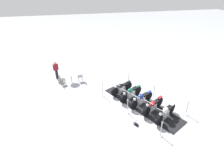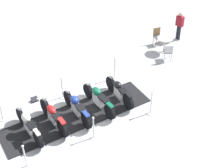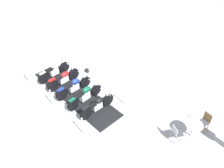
{
  "view_description": "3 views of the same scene",
  "coord_description": "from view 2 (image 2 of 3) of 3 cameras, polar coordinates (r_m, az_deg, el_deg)",
  "views": [
    {
      "loc": [
        4.27,
        9.37,
        7.6
      ],
      "look_at": [
        1.79,
        -1.39,
        1.13
      ],
      "focal_mm": 28.45,
      "sensor_mm": 36.0,
      "label": 1
    },
    {
      "loc": [
        -10.08,
        -0.82,
        9.28
      ],
      "look_at": [
        0.91,
        -1.45,
        0.87
      ],
      "focal_mm": 53.96,
      "sensor_mm": 36.0,
      "label": 2
    },
    {
      "loc": [
        -0.46,
        -9.49,
        8.15
      ],
      "look_at": [
        1.97,
        -0.76,
        0.82
      ],
      "focal_mm": 35.3,
      "sensor_mm": 36.0,
      "label": 3
    }
  ],
  "objects": [
    {
      "name": "cafe_chair_near_table",
      "position": [
        18.13,
        7.7,
        8.18
      ],
      "size": [
        0.5,
        0.5,
        0.92
      ],
      "rotation": [
        0.0,
        0.0,
        -2.84
      ],
      "color": "olive",
      "rests_on": "ground_plane"
    },
    {
      "name": "stanchion_right_mid",
      "position": [
        14.49,
        -8.4,
        -1.16
      ],
      "size": [
        0.33,
        0.33,
        1.09
      ],
      "color": "silver",
      "rests_on": "ground_plane"
    },
    {
      "name": "stanchion_left_mid",
      "position": [
        12.55,
        -3.12,
        -7.84
      ],
      "size": [
        0.28,
        0.28,
        1.05
      ],
      "color": "silver",
      "rests_on": "ground_plane"
    },
    {
      "name": "stanchion_right_front",
      "position": [
        15.4,
        0.48,
        2.05
      ],
      "size": [
        0.33,
        0.33,
        1.14
      ],
      "color": "silver",
      "rests_on": "ground_plane"
    },
    {
      "name": "display_platform",
      "position": [
        13.71,
        -5.87,
        -5.34
      ],
      "size": [
        4.28,
        6.19,
        0.04
      ],
      "primitive_type": "cube",
      "rotation": [
        0.0,
        0.0,
        2.06
      ],
      "color": "black",
      "rests_on": "ground_plane"
    },
    {
      "name": "cafe_chair_across_table",
      "position": [
        16.83,
        9.48,
        5.5
      ],
      "size": [
        0.41,
        0.41,
        0.89
      ],
      "rotation": [
        0.0,
        0.0,
        0.02
      ],
      "color": "#B7B7BC",
      "rests_on": "ground_plane"
    },
    {
      "name": "motorcycle_black",
      "position": [
        14.14,
        1.18,
        -1.1
      ],
      "size": [
        1.91,
        1.13,
        0.99
      ],
      "rotation": [
        0.0,
        0.0,
        0.47
      ],
      "color": "black",
      "rests_on": "display_platform"
    },
    {
      "name": "stanchion_right_rear",
      "position": [
        14.0,
        -18.21,
        -4.61
      ],
      "size": [
        0.31,
        0.31,
        1.02
      ],
      "color": "silver",
      "rests_on": "ground_plane"
    },
    {
      "name": "cafe_table",
      "position": [
        17.48,
        8.93,
        7.11
      ],
      "size": [
        0.78,
        0.78,
        0.79
      ],
      "color": "#B7B7BC",
      "rests_on": "ground_plane"
    },
    {
      "name": "bystander_person",
      "position": [
        18.57,
        11.38,
        10.01
      ],
      "size": [
        0.45,
        0.42,
        1.6
      ],
      "rotation": [
        0.0,
        0.0,
        2.26
      ],
      "color": "#23232D",
      "rests_on": "ground_plane"
    },
    {
      "name": "ground_plane",
      "position": [
        13.73,
        -5.86,
        -5.4
      ],
      "size": [
        80.0,
        80.0,
        0.0
      ],
      "primitive_type": "plane",
      "color": "#A8AAB2"
    },
    {
      "name": "motorcycle_navy",
      "position": [
        13.42,
        -6.04,
        -3.82
      ],
      "size": [
        2.05,
        1.23,
        0.97
      ],
      "rotation": [
        0.0,
        0.0,
        0.5
      ],
      "color": "black",
      "rests_on": "display_platform"
    },
    {
      "name": "stanchion_left_rear",
      "position": [
        12.01,
        -14.41,
        -12.37
      ],
      "size": [
        0.34,
        0.34,
        1.07
      ],
      "color": "silver",
      "rests_on": "ground_plane"
    },
    {
      "name": "stanchion_left_front",
      "position": [
        13.64,
        6.62,
        -3.87
      ],
      "size": [
        0.34,
        0.34,
        1.09
      ],
      "color": "silver",
      "rests_on": "ground_plane"
    },
    {
      "name": "motorcycle_cream",
      "position": [
        12.95,
        -14.01,
        -6.62
      ],
      "size": [
        1.92,
        1.28,
        0.99
      ],
      "rotation": [
        0.0,
        0.0,
        0.57
      ],
      "color": "black",
      "rests_on": "display_platform"
    },
    {
      "name": "motorcycle_forest",
      "position": [
        13.74,
        -2.34,
        -2.4
      ],
      "size": [
        2.0,
        1.34,
        0.95
      ],
      "rotation": [
        0.0,
        0.0,
        0.55
      ],
      "color": "black",
      "rests_on": "display_platform"
    },
    {
      "name": "info_placard",
      "position": [
        14.69,
        -12.99,
        -2.67
      ],
      "size": [
        0.33,
        0.39,
        0.18
      ],
      "rotation": [
        0.0,
        0.0,
        5.2
      ],
      "color": "#333338",
      "rests_on": "ground_plane"
    },
    {
      "name": "motorcycle_maroon",
      "position": [
        13.16,
        -9.93,
        -5.27
      ],
      "size": [
        1.94,
        1.25,
        1.05
      ],
      "rotation": [
        0.0,
        0.0,
        0.54
      ],
      "color": "black",
      "rests_on": "display_platform"
    }
  ]
}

